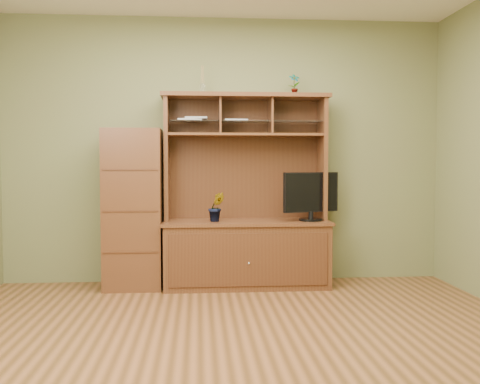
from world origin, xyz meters
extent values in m
cube|color=#533417|center=(0.00, 0.00, -0.01)|extent=(4.50, 4.00, 0.02)
cube|color=olive|center=(0.00, 2.01, 1.35)|extent=(4.50, 0.02, 2.70)
cube|color=olive|center=(0.00, -2.01, 1.35)|extent=(4.50, 0.02, 2.70)
cube|color=#432313|center=(0.19, 1.71, 0.31)|extent=(1.60, 0.55, 0.62)
cube|color=#3B1D10|center=(0.19, 1.42, 0.31)|extent=(1.50, 0.01, 0.50)
sphere|color=silver|center=(0.19, 1.41, 0.28)|extent=(0.02, 0.02, 0.02)
cube|color=#432313|center=(0.19, 1.71, 0.64)|extent=(1.64, 0.59, 0.03)
cube|color=#432313|center=(-0.59, 1.80, 1.27)|extent=(0.04, 0.35, 1.25)
cube|color=#432313|center=(0.97, 1.80, 1.27)|extent=(0.04, 0.35, 1.25)
cube|color=#3B1D10|center=(0.19, 1.97, 1.27)|extent=(1.52, 0.02, 1.25)
cube|color=#432313|center=(0.19, 1.80, 1.88)|extent=(1.66, 0.40, 0.04)
cube|color=#432313|center=(0.19, 1.80, 1.50)|extent=(1.52, 0.32, 0.02)
cube|color=#432313|center=(-0.06, 1.80, 1.69)|extent=(0.02, 0.31, 0.35)
cube|color=#432313|center=(0.45, 1.80, 1.69)|extent=(0.02, 0.31, 0.35)
cube|color=silver|center=(0.19, 1.79, 1.63)|extent=(1.50, 0.27, 0.01)
cylinder|color=black|center=(0.83, 1.65, 0.66)|extent=(0.23, 0.23, 0.02)
cylinder|color=black|center=(0.83, 1.65, 0.71)|extent=(0.05, 0.05, 0.07)
cube|color=black|center=(0.83, 1.65, 0.93)|extent=(0.58, 0.25, 0.39)
imported|color=#355F20|center=(-0.10, 1.65, 0.79)|extent=(0.17, 0.14, 0.28)
imported|color=#2C6423|center=(0.69, 1.80, 2.01)|extent=(0.12, 0.09, 0.21)
cylinder|color=silver|center=(-0.23, 1.80, 1.95)|extent=(0.06, 0.06, 0.10)
cylinder|color=#9A804D|center=(-0.23, 1.80, 2.09)|extent=(0.04, 0.04, 0.18)
cube|color=#B1B1B6|center=(-0.36, 1.80, 1.64)|extent=(0.25, 0.20, 0.02)
cube|color=#B1B1B6|center=(-0.29, 1.80, 1.66)|extent=(0.22, 0.18, 0.02)
cube|color=#B1B1B6|center=(0.10, 1.80, 1.64)|extent=(0.23, 0.19, 0.02)
cube|color=#432313|center=(-0.91, 1.73, 0.77)|extent=(0.55, 0.50, 1.54)
cube|color=#3B1D10|center=(-0.91, 1.48, 0.39)|extent=(0.51, 0.01, 0.02)
cube|color=#3B1D10|center=(-0.91, 1.48, 0.77)|extent=(0.51, 0.01, 0.01)
cube|color=#3B1D10|center=(-0.91, 1.48, 1.16)|extent=(0.51, 0.01, 0.02)
camera|label=1|loc=(-0.27, -3.52, 1.21)|focal=40.00mm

